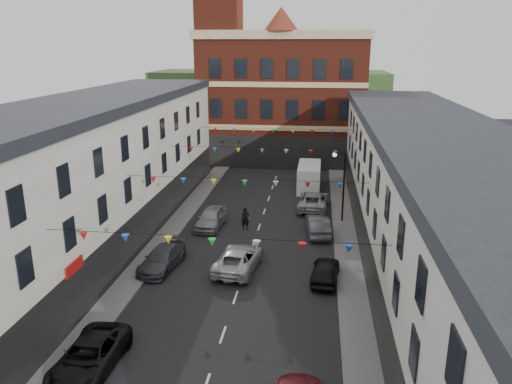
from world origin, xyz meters
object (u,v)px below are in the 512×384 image
at_px(car_right_d, 325,271).
at_px(pedestrian, 245,219).
at_px(car_left_c, 89,356).
at_px(moving_car, 238,259).
at_px(car_right_f, 313,201).
at_px(street_lamp, 341,177).
at_px(car_right_e, 318,225).
at_px(car_left_e, 211,218).
at_px(car_left_d, 162,259).
at_px(white_van, 309,177).

bearing_deg(car_right_d, pedestrian, -48.01).
distance_m(car_left_c, moving_car, 12.54).
height_order(car_left_c, car_right_f, car_right_f).
relative_size(street_lamp, car_right_e, 1.30).
relative_size(car_left_e, moving_car, 0.86).
bearing_deg(car_left_c, car_right_e, 62.11).
bearing_deg(street_lamp, car_left_c, -119.14).
distance_m(street_lamp, moving_car, 12.71).
xyz_separation_m(car_right_d, pedestrian, (-6.33, 8.48, 0.21)).
distance_m(car_left_d, car_right_e, 12.77).
xyz_separation_m(street_lamp, car_left_c, (-12.05, -21.62, -3.18)).
xyz_separation_m(street_lamp, white_van, (-2.75, 9.88, -2.61)).
height_order(car_left_c, car_right_d, car_left_c).
xyz_separation_m(white_van, pedestrian, (-4.84, -12.55, -0.37)).
distance_m(car_left_d, pedestrian, 9.13).
relative_size(moving_car, pedestrian, 2.97).
relative_size(car_right_f, pedestrian, 3.05).
bearing_deg(car_left_c, car_right_d, 45.15).
bearing_deg(moving_car, car_right_d, 176.36).
height_order(car_left_d, car_right_e, car_right_e).
distance_m(car_right_e, white_van, 12.95).
bearing_deg(car_left_c, car_left_d, 91.00).
distance_m(street_lamp, car_right_d, 11.66).
bearing_deg(car_right_f, car_right_d, 97.02).
xyz_separation_m(car_right_d, car_right_f, (-0.94, 14.50, 0.07)).
xyz_separation_m(car_right_f, moving_car, (-4.77, -13.51, -0.02)).
distance_m(street_lamp, car_left_d, 16.38).
bearing_deg(car_left_c, street_lamp, 61.87).
distance_m(car_left_e, car_right_e, 8.67).
xyz_separation_m(street_lamp, car_left_d, (-12.05, -10.62, -3.20)).
xyz_separation_m(car_left_e, car_right_f, (8.23, 5.87, -0.02)).
xyz_separation_m(car_right_e, car_right_f, (-0.42, 6.38, 0.02)).
bearing_deg(car_left_e, car_right_e, 0.19).
distance_m(car_left_c, car_left_d, 10.99).
height_order(street_lamp, car_right_d, street_lamp).
height_order(car_left_c, car_right_e, car_right_e).
bearing_deg(street_lamp, pedestrian, -160.68).
distance_m(car_left_d, car_right_f, 17.10).
relative_size(car_left_d, pedestrian, 2.64).
bearing_deg(car_left_e, car_left_c, -91.30).
relative_size(car_left_d, car_right_e, 1.05).
relative_size(car_right_e, car_right_f, 0.82).
height_order(car_left_d, car_left_e, car_left_e).
bearing_deg(moving_car, car_left_d, 11.53).
relative_size(car_right_f, moving_car, 1.03).
distance_m(street_lamp, car_left_e, 11.18).
distance_m(car_right_d, moving_car, 5.80).
bearing_deg(street_lamp, car_left_d, -138.61).
distance_m(car_right_f, white_van, 6.57).
relative_size(car_left_c, car_right_e, 1.13).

